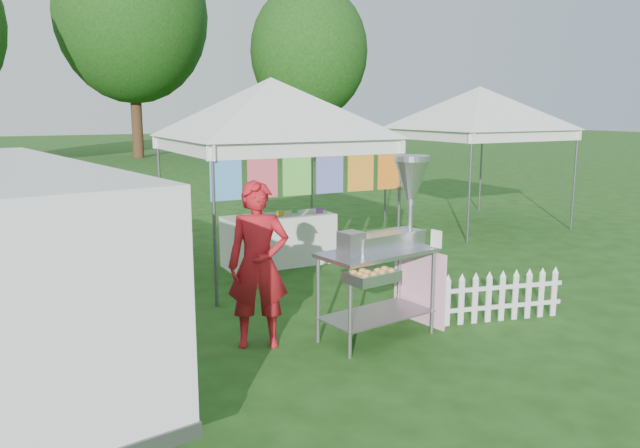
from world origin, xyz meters
TOP-DOWN VIEW (x-y plane):
  - ground at (0.00, 0.00)m, footprint 120.00×120.00m
  - canopy_main at (0.00, 3.49)m, footprint 4.24×4.24m
  - canopy_right at (5.50, 5.00)m, footprint 4.24×4.24m
  - tree_mid at (3.00, 28.00)m, footprint 7.60×7.60m
  - tree_right at (10.00, 22.00)m, footprint 5.60×5.60m
  - donut_cart at (0.01, 0.18)m, footprint 1.46×1.18m
  - vendor at (-1.44, 0.56)m, footprint 0.77×0.65m
  - picket_fence at (1.36, -0.05)m, footprint 1.76×0.43m
  - display_table at (0.21, 3.73)m, footprint 1.80×0.70m

SIDE VIEW (x-z plane):
  - ground at x=0.00m, z-range 0.00..0.00m
  - picket_fence at x=1.36m, z-range 0.01..0.57m
  - display_table at x=0.21m, z-range 0.00..0.82m
  - vendor at x=-1.44m, z-range 0.00..1.79m
  - donut_cart at x=0.01m, z-range 0.18..2.19m
  - canopy_main at x=0.00m, z-range 1.26..4.71m
  - canopy_right at x=5.50m, z-range 1.27..4.72m
  - tree_right at x=10.00m, z-range 0.97..9.39m
  - tree_mid at x=3.00m, z-range 1.38..12.90m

